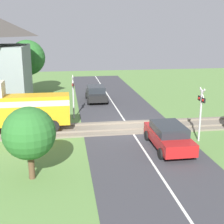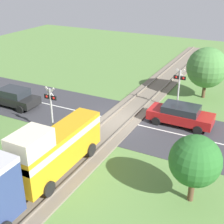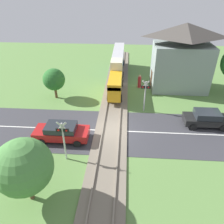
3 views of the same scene
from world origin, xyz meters
name	(u,v)px [view 3 (image 3 of 3)]	position (x,y,z in m)	size (l,w,h in m)	color
ground_plane	(111,131)	(0.00, 0.00, 0.00)	(60.00, 60.00, 0.00)	#5B8442
road_surface	(111,131)	(0.00, 0.00, 0.01)	(48.00, 6.40, 0.02)	#38383D
track_bed	(111,130)	(0.00, 0.00, 0.07)	(2.80, 48.00, 0.24)	#756B5B
train	(117,67)	(0.00, 11.14, 1.87)	(1.58, 13.88, 3.18)	gold
car_near_crossing	(62,132)	(-3.93, -1.44, 0.76)	(4.40, 1.92, 1.42)	#A81919
car_far_side	(206,118)	(8.42, 1.44, 0.76)	(3.92, 1.85, 1.44)	black
crossing_signal_west_approach	(63,136)	(-3.03, -3.68, 2.09)	(0.90, 0.18, 3.27)	#B7B7B7
crossing_signal_east_approach	(145,92)	(3.03, 3.68, 2.09)	(0.90, 0.18, 3.27)	#B7B7B7
station_building	(181,59)	(7.37, 9.43, 3.65)	(6.84, 4.49, 7.49)	gray
pedestrian_by_station	(139,82)	(2.78, 9.28, 0.74)	(0.40, 0.40, 1.61)	#B2282D
tree_roadside_hedge	(54,80)	(-6.56, 5.88, 2.17)	(2.36, 2.36, 3.36)	brown
tree_beyond_track	(24,167)	(-4.26, -7.15, 2.57)	(3.26, 3.26, 4.21)	brown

